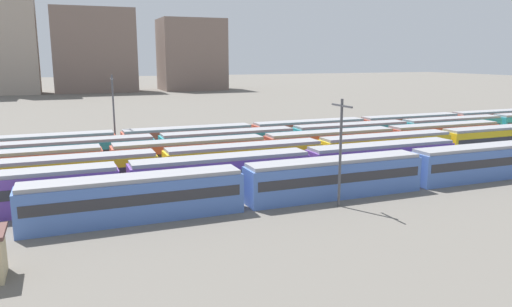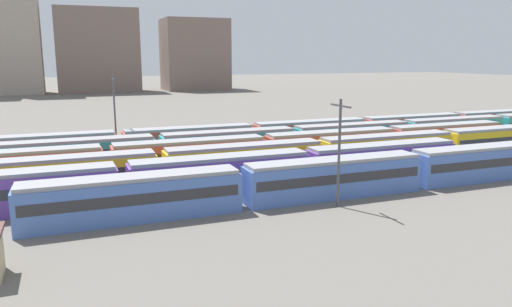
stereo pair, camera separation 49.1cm
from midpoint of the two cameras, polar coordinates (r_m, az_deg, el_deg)
ground_plane at (r=54.56m, az=-14.02°, el=-3.17°), size 600.00×600.00×0.00m
train_track_0 at (r=59.23m, az=25.36°, el=-0.92°), size 93.60×3.06×3.75m
train_track_1 at (r=48.24m, az=-3.81°, el=-2.41°), size 55.80×3.06×3.75m
train_track_2 at (r=63.34m, az=15.21°, el=0.51°), size 93.60×3.06×3.75m
train_track_3 at (r=60.77m, az=1.24°, el=0.46°), size 74.70×3.06×3.75m
train_track_4 at (r=78.10m, az=17.21°, el=2.37°), size 112.50×3.06×3.75m
train_track_5 at (r=79.86m, az=12.60°, el=2.79°), size 112.50×3.06×3.75m
catenary_pole_0 at (r=43.65m, az=10.02°, el=0.67°), size 0.24×3.20×9.69m
catenary_pole_1 at (r=69.45m, az=-15.99°, el=4.82°), size 0.24×3.20×10.92m
distant_building_1 at (r=198.11m, az=-26.00°, el=13.35°), size 14.28×14.52×48.69m
distant_building_2 at (r=197.73m, az=-17.94°, el=11.37°), size 29.83×15.84×31.11m
distant_building_3 at (r=203.62m, az=-7.11°, el=11.38°), size 25.16×19.52×28.14m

